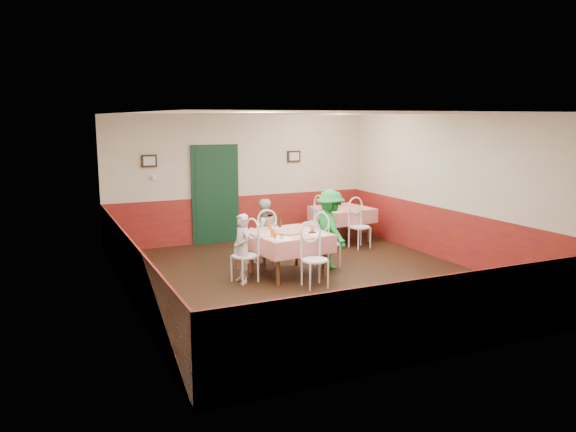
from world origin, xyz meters
name	(u,v)px	position (x,y,z in m)	size (l,w,h in m)	color
floor	(311,279)	(0.00, 0.00, 0.00)	(7.00, 7.00, 0.00)	black
ceiling	(312,113)	(0.00, 0.00, 2.80)	(7.00, 7.00, 0.00)	white
back_wall	(240,178)	(0.00, 3.50, 1.40)	(6.00, 0.10, 2.80)	beige
front_wall	(455,239)	(0.00, -3.50, 1.40)	(6.00, 0.10, 2.80)	beige
left_wall	(127,211)	(-3.00, 0.00, 1.40)	(0.10, 7.00, 2.80)	beige
right_wall	(453,189)	(3.00, 0.00, 1.40)	(0.10, 7.00, 2.80)	beige
wainscot_back	(241,218)	(0.00, 3.48, 0.50)	(6.00, 0.03, 1.00)	maroon
wainscot_front	(450,316)	(0.00, -3.48, 0.50)	(6.00, 0.03, 1.00)	maroon
wainscot_left	(131,271)	(-2.98, 0.00, 0.50)	(0.03, 7.00, 1.00)	maroon
wainscot_right	(450,236)	(2.98, 0.00, 0.50)	(0.03, 7.00, 1.00)	maroon
door	(215,196)	(-0.60, 3.45, 1.05)	(0.96, 0.06, 2.10)	black
picture_left	(149,161)	(-2.00, 3.45, 1.85)	(0.32, 0.03, 0.26)	black
picture_right	(294,156)	(1.30, 3.45, 1.85)	(0.32, 0.03, 0.26)	black
thermostat	(155,178)	(-1.90, 3.45, 1.50)	(0.10, 0.03, 0.10)	white
main_table	(288,254)	(-0.23, 0.44, 0.38)	(1.22, 1.22, 0.77)	red
second_table	(342,224)	(2.01, 2.43, 0.38)	(1.12, 1.12, 0.77)	red
chair_left	(245,256)	(-1.07, 0.35, 0.45)	(0.42, 0.42, 0.90)	white
chair_right	(328,244)	(0.61, 0.54, 0.45)	(0.42, 0.42, 0.90)	white
chair_far	(265,241)	(-0.32, 1.29, 0.45)	(0.42, 0.42, 0.90)	white
chair_near	(315,260)	(-0.14, -0.40, 0.45)	(0.42, 0.42, 0.90)	white
chair_second_a	(312,224)	(1.26, 2.43, 0.45)	(0.42, 0.42, 0.90)	white
chair_second_b	(360,227)	(2.01, 1.68, 0.45)	(0.42, 0.42, 0.90)	white
pizza	(289,232)	(-0.25, 0.37, 0.77)	(0.43, 0.43, 0.03)	#B74723
plate_left	(266,235)	(-0.67, 0.37, 0.77)	(0.25, 0.25, 0.01)	white
plate_right	(309,229)	(0.21, 0.49, 0.77)	(0.25, 0.25, 0.01)	white
plate_far	(278,228)	(-0.25, 0.83, 0.77)	(0.25, 0.25, 0.01)	white
glass_a	(273,233)	(-0.63, 0.17, 0.83)	(0.08, 0.08, 0.14)	#BF7219
glass_b	(312,229)	(0.15, 0.24, 0.82)	(0.07, 0.07, 0.12)	#BF7219
glass_c	(270,226)	(-0.41, 0.82, 0.82)	(0.07, 0.07, 0.13)	#BF7219
beer_bottle	(280,222)	(-0.20, 0.87, 0.87)	(0.06, 0.06, 0.22)	#381C0A
shaker_a	(281,237)	(-0.58, -0.03, 0.81)	(0.04, 0.04, 0.09)	silver
shaker_b	(283,237)	(-0.56, -0.07, 0.81)	(0.04, 0.04, 0.09)	silver
shaker_c	(275,236)	(-0.66, 0.03, 0.81)	(0.04, 0.04, 0.09)	#B23319
menu_left	(281,239)	(-0.55, 0.01, 0.76)	(0.30, 0.40, 0.00)	white
menu_right	(316,234)	(0.16, 0.13, 0.76)	(0.30, 0.40, 0.00)	white
wallet	(312,233)	(0.12, 0.20, 0.77)	(0.11, 0.09, 0.02)	black
diner_left	(242,249)	(-1.12, 0.34, 0.58)	(0.42, 0.28, 1.16)	gray
diner_far	(263,232)	(-0.33, 1.34, 0.62)	(0.60, 0.47, 1.23)	gray
diner_right	(330,229)	(0.66, 0.54, 0.72)	(0.93, 0.54, 1.44)	gray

